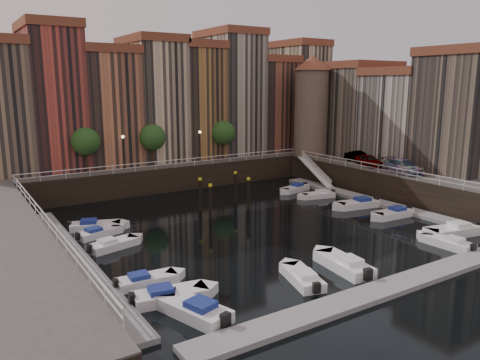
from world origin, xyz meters
TOP-DOWN VIEW (x-y plane):
  - ground at (0.00, 0.00)m, footprint 200.00×200.00m
  - quay_far at (0.00, 26.00)m, footprint 80.00×20.00m
  - quay_right at (28.00, -2.00)m, footprint 20.00×36.00m
  - dock_left at (-16.20, -1.00)m, footprint 2.00×28.00m
  - dock_right at (16.20, -1.00)m, footprint 2.00×28.00m
  - dock_near at (0.00, -17.00)m, footprint 30.00×2.00m
  - mountains at (1.72, 110.00)m, footprint 145.00×100.00m
  - far_terrace at (3.31, 23.50)m, footprint 48.70×10.30m
  - right_terrace at (26.50, 3.80)m, footprint 9.30×24.30m
  - corner_tower at (20.00, 14.50)m, footprint 5.20×5.20m
  - promenade_trees at (-1.33, 18.20)m, footprint 21.20×3.20m
  - street_lamps at (-1.00, 17.20)m, footprint 10.36×0.36m
  - railings at (0.00, 4.88)m, footprint 36.08×34.04m
  - gangway at (17.10, 10.00)m, footprint 2.78×8.32m
  - mooring_pilings at (0.62, 5.48)m, footprint 5.85×4.58m
  - boat_left_0 at (-12.91, -10.85)m, footprint 4.88×2.44m
  - boat_left_1 at (-13.25, -7.85)m, footprint 4.21×1.75m
  - boat_left_2 at (-12.94, 0.16)m, footprint 4.43×2.52m
  - boat_left_3 at (-13.04, 3.86)m, footprint 4.20×2.44m
  - boat_left_4 at (-12.78, 5.95)m, footprint 4.70×3.17m
  - boat_right_0 at (13.34, -12.50)m, footprint 5.36×2.89m
  - boat_right_1 at (13.52, -5.85)m, footprint 4.68×1.88m
  - boat_right_2 at (13.30, -1.36)m, footprint 5.08×2.53m
  - boat_right_3 at (12.66, 4.27)m, footprint 4.22×2.29m
  - boat_right_4 at (12.49, 8.33)m, footprint 4.41×2.46m
  - boat_near_0 at (-12.47, -13.37)m, footprint 3.21×5.27m
  - boat_near_1 at (-4.26, -13.08)m, footprint 2.66×4.57m
  - boat_near_2 at (-0.36, -13.05)m, footprint 2.46×5.31m
  - boat_near_3 at (10.22, -14.08)m, footprint 1.75×4.44m
  - car_a at (20.11, 3.65)m, footprint 2.55×4.43m
  - car_b at (21.66, 6.48)m, footprint 2.21×4.40m
  - car_c at (20.00, -1.53)m, footprint 2.83×5.57m

SIDE VIEW (x-z plane):
  - ground at x=0.00m, z-range 0.00..0.00m
  - dock_left at x=-16.20m, z-range 0.00..0.35m
  - dock_right at x=16.20m, z-range 0.00..0.35m
  - dock_near at x=0.00m, z-range 0.00..0.35m
  - boat_left_3 at x=-13.04m, z-range -0.15..0.79m
  - boat_right_3 at x=12.66m, z-range -0.15..0.79m
  - boat_left_1 at x=-13.25m, z-range -0.16..0.80m
  - boat_right_4 at x=12.49m, z-range -0.16..0.83m
  - boat_left_2 at x=-12.94m, z-range -0.16..0.83m
  - boat_near_3 at x=10.22m, z-range -0.17..0.85m
  - boat_near_1 at x=-4.26m, z-range -0.17..0.86m
  - boat_left_4 at x=-12.78m, z-range -0.17..0.89m
  - boat_right_1 at x=13.52m, z-range -0.17..0.89m
  - boat_left_0 at x=-12.91m, z-range -0.18..0.92m
  - boat_right_2 at x=13.30m, z-range -0.19..0.95m
  - boat_near_0 at x=-12.47m, z-range -0.19..0.99m
  - boat_near_2 at x=-0.36m, z-range -0.20..1.00m
  - boat_right_0 at x=13.34m, z-range -0.20..1.00m
  - quay_far at x=0.00m, z-range 0.00..3.00m
  - quay_right at x=28.00m, z-range 0.00..3.00m
  - mooring_pilings at x=0.62m, z-range -0.24..3.54m
  - gangway at x=17.10m, z-range 0.05..3.78m
  - car_b at x=21.66m, z-range 3.00..4.39m
  - car_a at x=20.11m, z-range 3.00..4.42m
  - car_c at x=20.00m, z-range 3.00..4.55m
  - railings at x=0.00m, z-range 3.53..4.05m
  - street_lamps at x=-1.00m, z-range 3.81..7.99m
  - promenade_trees at x=-1.33m, z-range 3.98..9.18m
  - mountains at x=1.72m, z-range -1.08..16.92m
  - right_terrace at x=26.50m, z-range 2.56..16.56m
  - corner_tower at x=20.00m, z-range 3.29..17.09m
  - far_terrace at x=3.31m, z-range 2.20..19.70m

